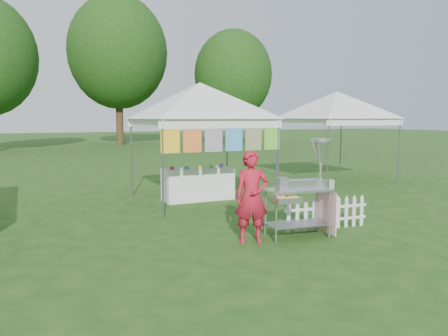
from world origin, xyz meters
name	(u,v)px	position (x,y,z in m)	size (l,w,h in m)	color
ground	(271,234)	(0.00, 0.00, 0.00)	(120.00, 120.00, 0.00)	#1E4513
canopy_main	(200,83)	(0.00, 3.49, 2.99)	(4.24, 4.24, 3.45)	#59595E
canopy_right	(337,92)	(5.50, 5.00, 2.99)	(4.24, 4.24, 3.45)	#59595E
tree_mid	(118,52)	(3.00, 28.00, 7.14)	(7.60, 7.60, 11.52)	#3E2716
tree_right	(233,75)	(10.00, 22.00, 5.18)	(5.60, 5.60, 8.42)	#3E2716
donut_cart	(307,179)	(0.50, -0.38, 1.03)	(1.34, 0.83, 1.75)	gray
vendor	(252,197)	(-0.59, -0.32, 0.79)	(0.57, 0.38, 1.58)	#B4162A
picket_fence	(326,214)	(1.13, -0.15, 0.29)	(1.80, 0.18, 0.56)	silver
display_table	(198,184)	(0.01, 3.71, 0.41)	(1.80, 0.70, 0.82)	white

